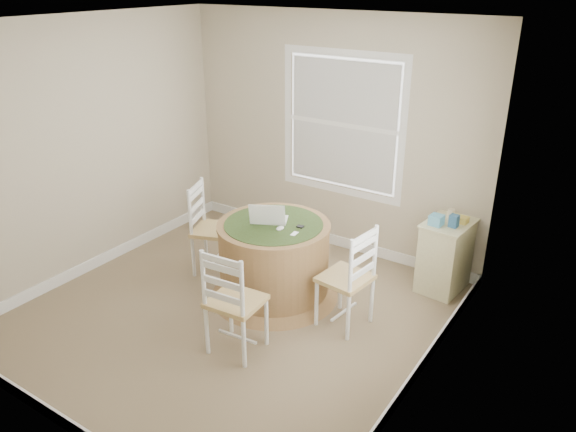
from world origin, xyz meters
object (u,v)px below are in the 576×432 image
Objects in this scene: round_table at (274,257)px; corner_chest at (445,255)px; laptop at (269,219)px; chair_right at (345,278)px; chair_near at (236,301)px; chair_left at (214,229)px.

round_table is 1.73× the size of corner_chest.
chair_right is at bearing 148.30° from laptop.
corner_chest is (1.10, 1.94, -0.11)m from chair_near.
round_table is 0.39m from laptop.
chair_near and chair_right have the same top height.
corner_chest is at bearing 32.30° from round_table.
chair_right is 1.31× the size of corner_chest.
chair_right is (0.57, 0.83, 0.00)m from chair_near.
chair_right is at bearing -110.21° from corner_chest.
chair_right is (1.62, -0.13, 0.00)m from chair_left.
round_table is 1.32× the size of chair_left.
chair_left is 1.42m from chair_near.
laptop is (-0.87, 0.07, 0.33)m from chair_right.
chair_near is 2.20× the size of laptop.
chair_near is at bearing 81.52° from laptop.
laptop is at bearing -75.92° from chair_near.
round_table is at bearing -115.76° from chair_left.
laptop is at bearing 160.74° from round_table.
chair_right is (0.81, -0.06, 0.05)m from round_table.
chair_near is at bearing -153.03° from chair_left.
chair_left and chair_near have the same top height.
chair_left is 1.00× the size of chair_near.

